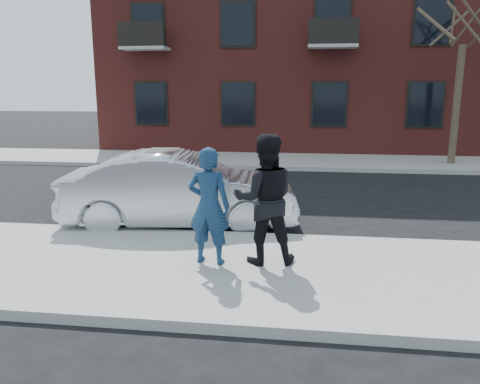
# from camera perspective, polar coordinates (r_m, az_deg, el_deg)

# --- Properties ---
(ground) EXTENTS (100.00, 100.00, 0.00)m
(ground) POSITION_cam_1_polar(r_m,az_deg,el_deg) (7.56, 14.68, -10.04)
(ground) COLOR black
(ground) RESTS_ON ground
(near_sidewalk) EXTENTS (50.00, 3.50, 0.15)m
(near_sidewalk) POSITION_cam_1_polar(r_m,az_deg,el_deg) (7.30, 14.95, -10.25)
(near_sidewalk) COLOR #9A9792
(near_sidewalk) RESTS_ON ground
(near_curb) EXTENTS (50.00, 0.10, 0.15)m
(near_curb) POSITION_cam_1_polar(r_m,az_deg,el_deg) (8.98, 13.53, -5.83)
(near_curb) COLOR #999691
(near_curb) RESTS_ON ground
(far_sidewalk) EXTENTS (50.00, 3.50, 0.15)m
(far_sidewalk) POSITION_cam_1_polar(r_m,az_deg,el_deg) (18.42, 10.53, 3.66)
(far_sidewalk) COLOR #9A9792
(far_sidewalk) RESTS_ON ground
(far_curb) EXTENTS (50.00, 0.10, 0.15)m
(far_curb) POSITION_cam_1_polar(r_m,az_deg,el_deg) (16.64, 10.83, 2.71)
(far_curb) COLOR #999691
(far_curb) RESTS_ON ground
(apartment_building) EXTENTS (24.30, 10.30, 12.30)m
(apartment_building) POSITION_cam_1_polar(r_m,az_deg,el_deg) (25.33, 15.12, 19.62)
(apartment_building) COLOR maroon
(apartment_building) RESTS_ON ground
(street_tree) EXTENTS (3.60, 3.60, 6.80)m
(street_tree) POSITION_cam_1_polar(r_m,az_deg,el_deg) (18.94, 25.85, 19.47)
(street_tree) COLOR #34271F
(street_tree) RESTS_ON far_sidewalk
(silver_sedan) EXTENTS (4.95, 2.30, 1.57)m
(silver_sedan) POSITION_cam_1_polar(r_m,az_deg,el_deg) (9.77, -7.23, 0.24)
(silver_sedan) COLOR #B7BABF
(silver_sedan) RESTS_ON ground
(man_hoodie) EXTENTS (0.72, 0.55, 1.84)m
(man_hoodie) POSITION_cam_1_polar(r_m,az_deg,el_deg) (7.25, -3.81, -1.71)
(man_hoodie) COLOR navy
(man_hoodie) RESTS_ON near_sidewalk
(man_peacoat) EXTENTS (1.10, 0.93, 2.03)m
(man_peacoat) POSITION_cam_1_polar(r_m,az_deg,el_deg) (7.25, 3.04, -0.90)
(man_peacoat) COLOR black
(man_peacoat) RESTS_ON near_sidewalk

